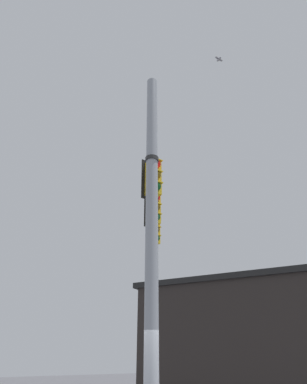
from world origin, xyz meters
The scene contains 8 objects.
signal_pole centered at (0.00, 0.00, 3.85)m, with size 0.23×0.23×7.70m, color gray.
mast_arm centered at (-2.00, -3.01, 7.29)m, with size 0.15×0.15×7.22m, color gray.
traffic_light_nearest_pole centered at (-1.29, -1.92, 6.52)m, with size 0.54×0.49×1.31m.
traffic_light_mid_inner centered at (-2.44, -3.65, 6.52)m, with size 0.54×0.49×1.31m.
traffic_light_mid_outer centered at (-3.59, -5.38, 6.52)m, with size 0.54×0.49×1.31m.
street_name_sign centered at (-0.21, -0.32, 5.58)m, with size 0.82×1.16×0.22m.
bird_flying centered at (-2.85, -0.42, 10.74)m, with size 0.28×0.20×0.06m.
storefront_building centered at (-12.85, -7.33, 2.96)m, with size 13.21×15.83×5.89m.
Camera 1 is at (2.82, 4.40, 2.15)m, focal length 29.57 mm.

